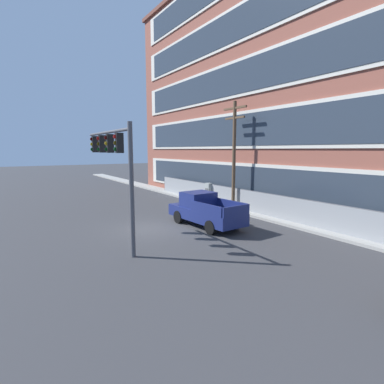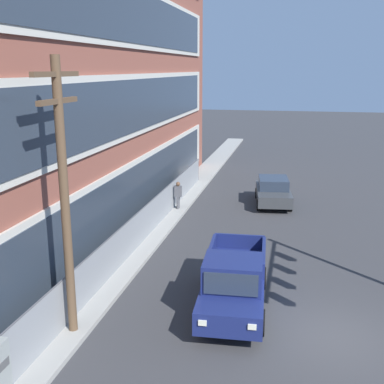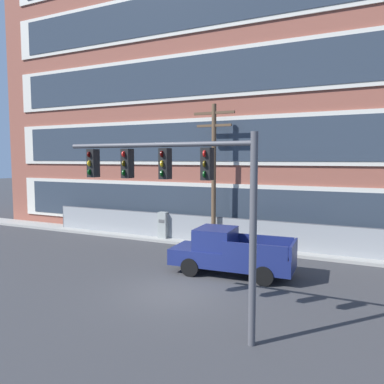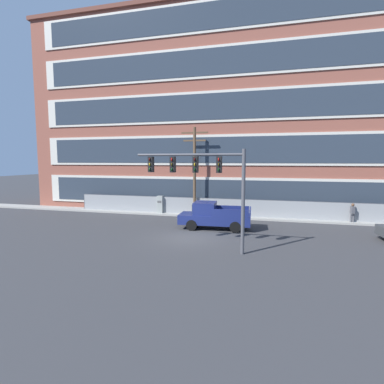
# 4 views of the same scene
# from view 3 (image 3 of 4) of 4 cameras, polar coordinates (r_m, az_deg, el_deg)

# --- Properties ---
(ground_plane) EXTENTS (160.00, 160.00, 0.00)m
(ground_plane) POSITION_cam_3_polar(r_m,az_deg,el_deg) (14.70, -2.78, -15.07)
(ground_plane) COLOR #38383A
(sidewalk_building_side) EXTENTS (80.00, 1.68, 0.16)m
(sidewalk_building_side) POSITION_cam_3_polar(r_m,az_deg,el_deg) (21.71, 7.33, -8.24)
(sidewalk_building_side) COLOR #9E9B93
(sidewalk_building_side) RESTS_ON ground
(brick_mill_building) EXTENTS (44.80, 9.34, 20.12)m
(brick_mill_building) POSITION_cam_3_polar(r_m,az_deg,el_deg) (26.09, 16.93, 15.93)
(brick_mill_building) COLOR brown
(brick_mill_building) RESTS_ON ground
(chain_link_fence) EXTENTS (32.23, 0.06, 1.70)m
(chain_link_fence) POSITION_cam_3_polar(r_m,az_deg,el_deg) (20.82, 14.66, -6.72)
(chain_link_fence) COLOR gray
(chain_link_fence) RESTS_ON ground
(traffic_signal_mast) EXTENTS (6.23, 0.43, 5.77)m
(traffic_signal_mast) POSITION_cam_3_polar(r_m,az_deg,el_deg) (10.75, -1.79, 1.20)
(traffic_signal_mast) COLOR #4C4C51
(traffic_signal_mast) RESTS_ON ground
(pickup_truck_navy) EXTENTS (5.47, 2.30, 2.02)m
(pickup_truck_navy) POSITION_cam_3_polar(r_m,az_deg,el_deg) (16.68, 5.67, -9.22)
(pickup_truck_navy) COLOR navy
(pickup_truck_navy) RESTS_ON ground
(utility_pole_near_corner) EXTENTS (2.43, 0.26, 8.13)m
(utility_pole_near_corner) POSITION_cam_3_polar(r_m,az_deg,el_deg) (21.30, 3.34, 3.59)
(utility_pole_near_corner) COLOR brown
(utility_pole_near_corner) RESTS_ON ground
(electrical_cabinet) EXTENTS (0.56, 0.46, 1.77)m
(electrical_cabinet) POSITION_cam_3_polar(r_m,az_deg,el_deg) (23.38, -4.40, -5.23)
(electrical_cabinet) COLOR #939993
(electrical_cabinet) RESTS_ON ground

